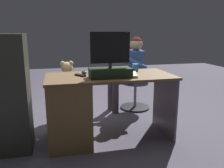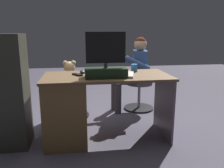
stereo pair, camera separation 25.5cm
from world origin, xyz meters
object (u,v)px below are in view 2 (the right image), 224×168
object	(u,v)px
teddy_bear	(70,74)
visitor_chair	(139,92)
keyboard	(108,72)
tv_remote	(77,75)
desk	(75,106)
computer_mouse	(82,72)
person	(135,67)
cup	(134,68)
monitor	(106,66)
office_chair_teddy	(71,100)

from	to	relation	value
teddy_bear	visitor_chair	size ratio (longest dim) A/B	0.77
keyboard	tv_remote	distance (m)	0.36
desk	tv_remote	bearing A→B (deg)	-145.85
teddy_bear	desk	bearing A→B (deg)	95.22
desk	visitor_chair	bearing A→B (deg)	-136.49
computer_mouse	person	xyz separation A→B (m)	(-0.81, -0.78, -0.09)
teddy_bear	visitor_chair	bearing A→B (deg)	-170.72
keyboard	computer_mouse	xyz separation A→B (m)	(0.29, -0.02, 0.01)
cup	visitor_chair	world-z (taller)	cup
keyboard	cup	size ratio (longest dim) A/B	4.55
monitor	teddy_bear	bearing A→B (deg)	-65.85
desk	cup	xyz separation A→B (m)	(-0.71, -0.16, 0.39)
desk	keyboard	xyz separation A→B (m)	(-0.39, -0.13, 0.36)
computer_mouse	tv_remote	bearing A→B (deg)	64.21
keyboard	cup	distance (m)	0.33
office_chair_teddy	teddy_bear	size ratio (longest dim) A/B	1.43
cup	tv_remote	bearing A→B (deg)	10.94
tv_remote	visitor_chair	world-z (taller)	tv_remote
keyboard	visitor_chair	distance (m)	1.12
tv_remote	office_chair_teddy	distance (m)	0.89
desk	keyboard	distance (m)	0.54
visitor_chair	person	world-z (taller)	person
desk	tv_remote	world-z (taller)	tv_remote
desk	teddy_bear	world-z (taller)	teddy_bear
desk	visitor_chair	world-z (taller)	desk
desk	keyboard	size ratio (longest dim) A/B	3.31
teddy_bear	tv_remote	bearing A→B (deg)	98.36
desk	tv_remote	xyz separation A→B (m)	(-0.04, -0.03, 0.35)
person	teddy_bear	bearing A→B (deg)	9.23
tv_remote	person	world-z (taller)	person
visitor_chair	office_chair_teddy	bearing A→B (deg)	9.91
monitor	cup	size ratio (longest dim) A/B	5.07
keyboard	cup	world-z (taller)	cup
desk	cup	distance (m)	0.82
office_chair_teddy	person	bearing A→B (deg)	-170.09
computer_mouse	person	world-z (taller)	person
monitor	tv_remote	size ratio (longest dim) A/B	3.12
desk	person	bearing A→B (deg)	-134.31
desk	office_chair_teddy	world-z (taller)	desk
desk	keyboard	bearing A→B (deg)	-161.22
desk	computer_mouse	bearing A→B (deg)	-123.40
computer_mouse	teddy_bear	world-z (taller)	teddy_bear
cup	person	world-z (taller)	person
visitor_chair	person	xyz separation A→B (m)	(0.09, 0.02, 0.39)
computer_mouse	person	distance (m)	1.13
monitor	computer_mouse	world-z (taller)	monitor
desk	office_chair_teddy	bearing A→B (deg)	-84.70
cup	teddy_bear	distance (m)	1.01
computer_mouse	cup	distance (m)	0.61
office_chair_teddy	desk	bearing A→B (deg)	95.30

